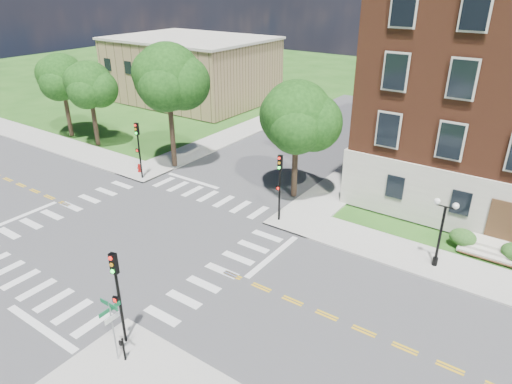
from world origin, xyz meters
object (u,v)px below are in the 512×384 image
Objects in this scene: traffic_signal_nw at (138,143)px; push_button_post at (123,348)px; street_sign_pole at (112,320)px; traffic_signal_ne at (280,180)px; traffic_signal_se at (117,287)px; twin_lamp_west at (441,229)px; fire_hydrant at (139,168)px.

traffic_signal_nw is 4.00× the size of push_button_post.
street_sign_pole is 2.58× the size of push_button_post.
traffic_signal_nw is (-13.49, -0.35, 0.00)m from traffic_signal_ne.
traffic_signal_nw is (-13.96, 13.74, 0.00)m from traffic_signal_se.
traffic_signal_nw reaches higher than push_button_post.
push_button_post is (0.89, -0.80, -2.39)m from traffic_signal_se.
traffic_signal_se is 4.00× the size of push_button_post.
traffic_signal_ne is at bearing -177.05° from twin_lamp_west.
twin_lamp_west is at bearing 2.95° from traffic_signal_ne.
traffic_signal_ne is 15.07m from street_sign_pole.
traffic_signal_ne is at bearing 94.02° from street_sign_pole.
traffic_signal_ne is 6.40× the size of fire_hydrant.
fire_hydrant is at bearing -179.72° from twin_lamp_west.
traffic_signal_se is 21.14m from fire_hydrant.
traffic_signal_ne is 15.14m from push_button_post.
traffic_signal_ne reaches higher than twin_lamp_west.
traffic_signal_se is 1.00× the size of traffic_signal_nw.
traffic_signal_se and traffic_signal_nw have the same top height.
street_sign_pole is (-9.47, -15.55, -0.21)m from twin_lamp_west.
fire_hydrant is (-1.17, 0.77, -2.72)m from traffic_signal_nw.
traffic_signal_se reaches higher than push_button_post.
twin_lamp_west is at bearing 59.28° from push_button_post.
traffic_signal_nw reaches higher than twin_lamp_west.
traffic_signal_ne is 1.55× the size of street_sign_pole.
traffic_signal_ne is 1.00× the size of traffic_signal_nw.
traffic_signal_ne is at bearing 91.90° from traffic_signal_se.
push_button_post is (-9.17, -15.43, -1.73)m from twin_lamp_west.
street_sign_pole is 22.11m from fire_hydrant.
traffic_signal_se is at bearing -43.80° from fire_hydrant.
twin_lamp_west is 25.28m from fire_hydrant.
traffic_signal_nw is at bearing 135.45° from traffic_signal_se.
traffic_signal_nw is at bearing 135.60° from push_button_post.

